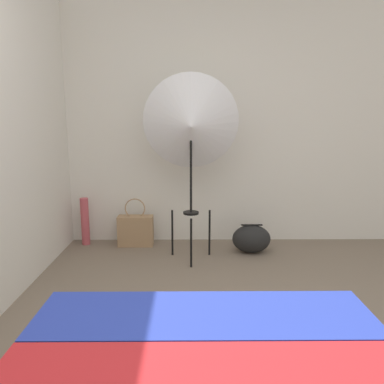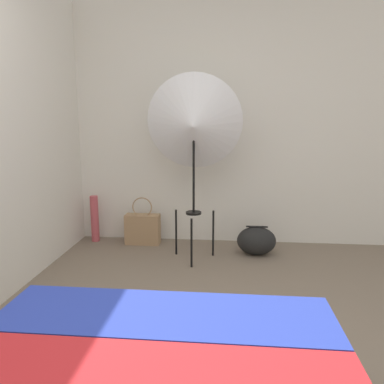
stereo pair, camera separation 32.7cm
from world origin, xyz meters
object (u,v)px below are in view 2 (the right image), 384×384
(photo_umbrella, at_px, (194,125))
(tote_bag, at_px, (143,229))
(duffel_bag, at_px, (256,241))
(paper_roll, at_px, (95,219))

(photo_umbrella, distance_m, tote_bag, 1.32)
(photo_umbrella, relative_size, duffel_bag, 4.53)
(photo_umbrella, relative_size, tote_bag, 3.39)
(tote_bag, xyz_separation_m, paper_roll, (-0.55, 0.04, 0.09))
(duffel_bag, bearing_deg, photo_umbrella, -163.87)
(tote_bag, height_order, paper_roll, tote_bag)
(photo_umbrella, bearing_deg, duffel_bag, 16.13)
(photo_umbrella, height_order, duffel_bag, photo_umbrella)
(tote_bag, xyz_separation_m, duffel_bag, (1.21, -0.22, -0.03))
(tote_bag, distance_m, paper_roll, 0.56)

